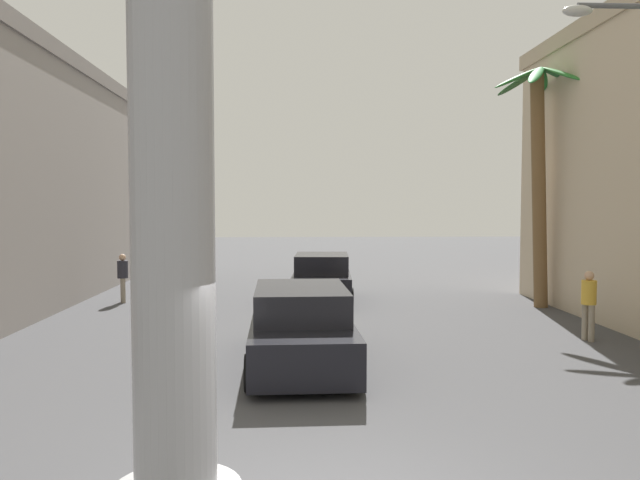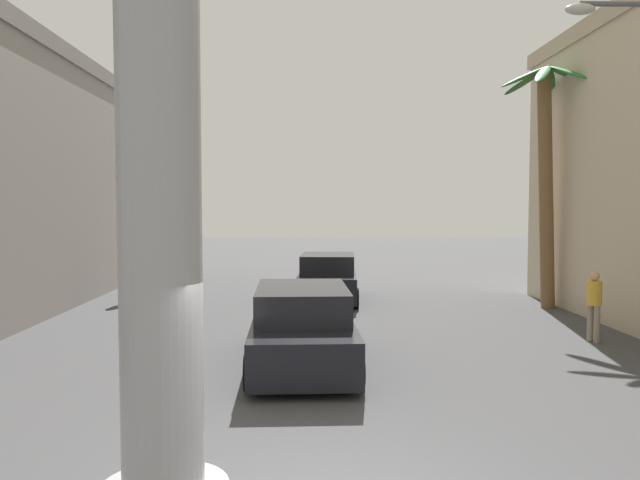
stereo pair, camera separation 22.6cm
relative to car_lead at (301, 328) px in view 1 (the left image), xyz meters
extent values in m
plane|color=#424244|center=(0.32, 3.89, -0.74)|extent=(93.77, 93.77, 0.00)
cylinder|color=#59595E|center=(6.12, -0.85, 6.09)|extent=(2.11, 0.10, 0.10)
ellipsoid|color=beige|center=(5.06, -0.85, 5.99)|extent=(0.56, 0.28, 0.20)
cylinder|color=black|center=(-0.95, 1.71, -0.42)|extent=(0.23, 0.64, 0.64)
cylinder|color=black|center=(0.88, 1.75, -0.42)|extent=(0.23, 0.64, 0.64)
cylinder|color=black|center=(-0.88, -1.75, -0.42)|extent=(0.23, 0.64, 0.64)
cylinder|color=black|center=(0.95, -1.71, -0.42)|extent=(0.23, 0.64, 0.64)
cube|color=black|center=(0.00, 0.00, -0.18)|extent=(2.03, 4.98, 0.80)
cube|color=black|center=(0.00, 0.00, 0.52)|extent=(1.83, 2.76, 0.60)
cylinder|color=black|center=(0.03, 9.82, -0.42)|extent=(0.26, 0.65, 0.64)
cylinder|color=black|center=(1.80, 9.71, -0.42)|extent=(0.26, 0.65, 0.64)
cylinder|color=black|center=(-0.16, 6.85, -0.42)|extent=(0.26, 0.65, 0.64)
cylinder|color=black|center=(1.61, 6.74, -0.42)|extent=(0.26, 0.65, 0.64)
cube|color=black|center=(0.82, 8.28, -0.18)|extent=(2.13, 4.36, 0.80)
cube|color=black|center=(0.82, 8.28, 0.52)|extent=(1.86, 2.44, 0.60)
cylinder|color=brown|center=(7.47, 6.74, 2.87)|extent=(0.66, 0.49, 7.24)
ellipsoid|color=#235F2D|center=(8.23, 6.75, 6.36)|extent=(1.62, 0.61, 0.53)
ellipsoid|color=#1E6C2D|center=(7.75, 7.36, 6.32)|extent=(0.93, 1.57, 0.64)
ellipsoid|color=#2F5D2D|center=(6.95, 7.26, 6.29)|extent=(1.21, 1.43, 0.73)
ellipsoid|color=#29702D|center=(6.64, 6.51, 6.28)|extent=(1.55, 0.58, 0.77)
ellipsoid|color=#20742D|center=(7.01, 5.95, 6.26)|extent=(1.10, 1.45, 0.82)
ellipsoid|color=#2B7A2D|center=(7.77, 5.90, 6.29)|extent=(0.96, 1.53, 0.75)
cylinder|color=gray|center=(-5.72, 8.34, -0.34)|extent=(0.14, 0.14, 0.80)
cylinder|color=gray|center=(-5.65, 8.16, -0.34)|extent=(0.14, 0.14, 0.80)
cylinder|color=#26262D|center=(-5.68, 8.25, 0.35)|extent=(0.44, 0.44, 0.57)
sphere|color=tan|center=(-5.68, 8.25, 0.74)|extent=(0.22, 0.22, 0.22)
cylinder|color=gray|center=(6.78, 1.80, -0.31)|extent=(0.14, 0.14, 0.86)
cylinder|color=gray|center=(6.72, 1.99, -0.31)|extent=(0.14, 0.14, 0.86)
cylinder|color=gold|center=(6.75, 1.90, 0.40)|extent=(0.43, 0.43, 0.56)
sphere|color=tan|center=(6.75, 1.90, 0.79)|extent=(0.22, 0.22, 0.22)
camera|label=1|loc=(-0.19, -12.23, 2.42)|focal=35.00mm
camera|label=2|loc=(0.04, -12.24, 2.42)|focal=35.00mm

